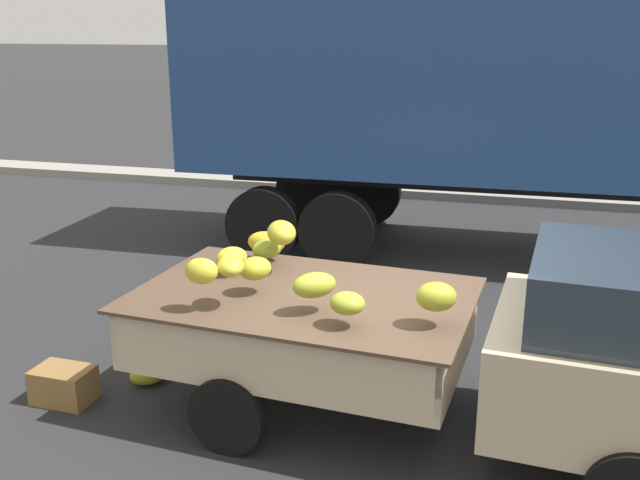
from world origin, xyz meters
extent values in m
plane|color=#28282B|center=(0.00, 0.00, 0.00)|extent=(220.00, 220.00, 0.00)
cube|color=gray|center=(0.00, 8.56, 0.08)|extent=(80.00, 0.80, 0.16)
cube|color=#CCB793|center=(1.79, -0.27, 0.79)|extent=(2.11, 1.88, 0.78)
cube|color=#28333D|center=(1.59, -0.25, 1.44)|extent=(1.20, 1.61, 0.52)
cube|color=#CCB793|center=(-0.81, -0.07, 0.58)|extent=(2.85, 1.94, 0.08)
cube|color=#CCB793|center=(-0.74, 0.77, 0.84)|extent=(2.72, 0.26, 0.44)
cube|color=#CCB793|center=(-0.87, -0.91, 0.84)|extent=(2.72, 0.26, 0.44)
cube|color=#CCB793|center=(0.53, -0.17, 0.84)|extent=(0.18, 1.74, 0.44)
cube|color=#CCB793|center=(-2.14, 0.04, 0.84)|extent=(0.18, 1.74, 0.44)
cube|color=#B21914|center=(-0.74, 0.80, 0.80)|extent=(2.61, 0.21, 0.07)
cube|color=brown|center=(-0.81, -0.07, 1.07)|extent=(2.98, 2.07, 0.03)
ellipsoid|color=yellow|center=(-1.47, -0.67, 1.43)|extent=(0.28, 0.22, 0.21)
ellipsoid|color=#93A02B|center=(-1.35, 0.53, 1.26)|extent=(0.37, 0.37, 0.17)
ellipsoid|color=#9BA62D|center=(-0.29, -0.66, 1.28)|extent=(0.33, 0.32, 0.17)
ellipsoid|color=gold|center=(-1.57, 0.19, 1.25)|extent=(0.35, 0.35, 0.22)
ellipsoid|color=#A1A529|center=(0.36, -0.48, 1.33)|extent=(0.36, 0.33, 0.22)
ellipsoid|color=#A0A92D|center=(-0.60, -0.46, 1.32)|extent=(0.42, 0.40, 0.20)
ellipsoid|color=gold|center=(-1.42, 0.71, 1.26)|extent=(0.38, 0.22, 0.22)
ellipsoid|color=gold|center=(-1.20, -0.19, 1.31)|extent=(0.37, 0.37, 0.20)
ellipsoid|color=gold|center=(-1.15, 0.37, 1.48)|extent=(0.39, 0.44, 0.22)
ellipsoid|color=gold|center=(-1.28, -0.52, 1.44)|extent=(0.32, 0.37, 0.16)
cylinder|color=black|center=(1.90, 0.57, 0.32)|extent=(0.65, 0.25, 0.64)
cylinder|color=black|center=(-1.06, 0.79, 0.32)|extent=(0.65, 0.25, 0.64)
cylinder|color=black|center=(-1.19, -0.88, 0.32)|extent=(0.65, 0.25, 0.64)
cube|color=navy|center=(2.09, 5.07, 2.60)|extent=(12.05, 2.75, 2.70)
cube|color=black|center=(2.09, 5.07, 1.10)|extent=(11.05, 0.63, 0.30)
cylinder|color=black|center=(-1.53, 6.20, 0.54)|extent=(1.09, 0.32, 1.08)
cylinder|color=black|center=(-1.48, 3.80, 0.54)|extent=(1.09, 0.32, 1.08)
cylinder|color=black|center=(-2.61, 6.18, 0.54)|extent=(1.09, 0.32, 1.08)
cylinder|color=black|center=(-2.56, 3.78, 0.54)|extent=(1.09, 0.32, 1.08)
ellipsoid|color=gold|center=(-2.36, -0.06, 0.09)|extent=(0.41, 0.38, 0.19)
cube|color=olive|center=(-2.94, -0.55, 0.16)|extent=(0.53, 0.38, 0.32)
camera|label=1|loc=(0.86, -5.58, 3.29)|focal=40.40mm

